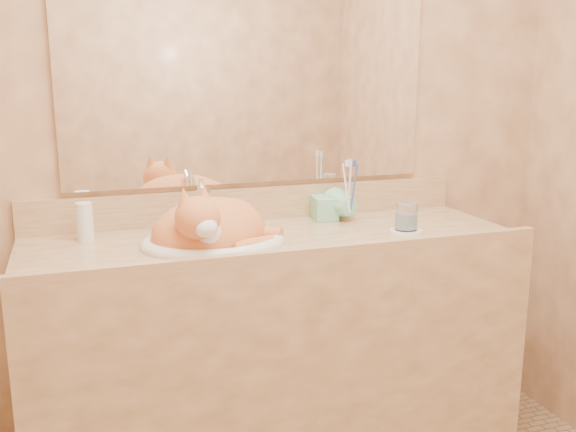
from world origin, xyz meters
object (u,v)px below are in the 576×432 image
object	(u,v)px
soap_dispenser	(329,197)
toothbrush_cup	(350,208)
vanity_counter	(275,358)
sink_basin	(213,222)
cat	(210,225)
water_glass	(406,217)

from	to	relation	value
soap_dispenser	toothbrush_cup	xyz separation A→B (m)	(0.07, -0.03, -0.04)
vanity_counter	sink_basin	bearing A→B (deg)	-174.47
vanity_counter	cat	bearing A→B (deg)	-174.04
vanity_counter	toothbrush_cup	world-z (taller)	toothbrush_cup
vanity_counter	water_glass	world-z (taller)	water_glass
sink_basin	toothbrush_cup	distance (m)	0.54
vanity_counter	sink_basin	size ratio (longest dim) A/B	3.61
sink_basin	soap_dispenser	size ratio (longest dim) A/B	2.40
water_glass	vanity_counter	bearing A→B (deg)	168.85
sink_basin	water_glass	distance (m)	0.64
soap_dispenser	water_glass	distance (m)	0.29
water_glass	soap_dispenser	bearing A→B (deg)	130.30
soap_dispenser	water_glass	size ratio (longest dim) A/B	2.08
water_glass	toothbrush_cup	bearing A→B (deg)	122.16
vanity_counter	water_glass	distance (m)	0.65
toothbrush_cup	sink_basin	bearing A→B (deg)	-166.52
soap_dispenser	water_glass	world-z (taller)	soap_dispenser
toothbrush_cup	soap_dispenser	bearing A→B (deg)	155.24
sink_basin	water_glass	size ratio (longest dim) A/B	5.00
sink_basin	soap_dispenser	xyz separation A→B (m)	(0.45, 0.16, 0.02)
sink_basin	cat	xyz separation A→B (m)	(-0.01, -0.00, -0.01)
soap_dispenser	vanity_counter	bearing A→B (deg)	-144.15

